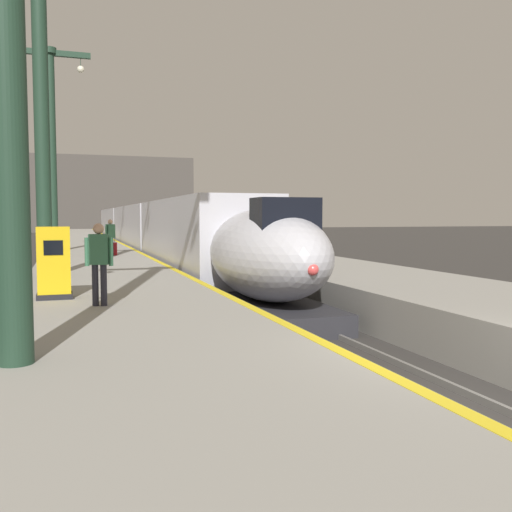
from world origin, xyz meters
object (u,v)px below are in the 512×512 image
highspeed_train_main (148,230)px  passenger_mid_platform (99,258)px  passenger_near_edge (110,235)px  station_column_far (51,132)px  ticket_machine_yellow (54,265)px  station_column_mid (40,70)px  rolling_suitcase (113,249)px

highspeed_train_main → passenger_mid_platform: 27.63m
passenger_near_edge → passenger_mid_platform: bearing=-94.9°
station_column_far → passenger_mid_platform: size_ratio=6.12×
station_column_far → passenger_near_edge: size_ratio=6.12×
ticket_machine_yellow → passenger_near_edge: bearing=80.9°
highspeed_train_main → passenger_near_edge: size_ratio=33.40×
station_column_mid → highspeed_train_main: bearing=74.3°
station_column_far → ticket_machine_yellow: station_column_far is taller
station_column_mid → ticket_machine_yellow: (0.35, -4.85, -5.41)m
rolling_suitcase → ticket_machine_yellow: 14.23m
passenger_mid_platform → rolling_suitcase: size_ratio=1.72×
passenger_mid_platform → rolling_suitcase: 15.50m
passenger_mid_platform → rolling_suitcase: (1.41, 15.42, -0.69)m
highspeed_train_main → ticket_machine_yellow: highspeed_train_main is taller
passenger_near_edge → rolling_suitcase: size_ratio=1.72×
highspeed_train_main → rolling_suitcase: highspeed_train_main is taller
station_column_far → passenger_mid_platform: station_column_far is taller
rolling_suitcase → station_column_far: bearing=125.4°
highspeed_train_main → passenger_mid_platform: size_ratio=33.40×
station_column_mid → station_column_far: 12.93m
station_column_mid → rolling_suitcase: (2.66, 9.18, -5.85)m
passenger_mid_platform → passenger_near_edge: bearing=85.1°
highspeed_train_main → ticket_machine_yellow: 26.44m
station_column_mid → passenger_near_edge: bearing=73.9°
highspeed_train_main → ticket_machine_yellow: (-5.55, -25.85, -0.17)m
passenger_near_edge → ticket_machine_yellow: (-2.19, -13.64, -0.25)m
passenger_near_edge → rolling_suitcase: 0.80m
rolling_suitcase → ticket_machine_yellow: ticket_machine_yellow is taller
highspeed_train_main → station_column_mid: bearing=-105.7°
highspeed_train_main → station_column_far: 11.28m
passenger_near_edge → ticket_machine_yellow: 13.81m
station_column_far → passenger_mid_platform: (1.25, -19.17, -5.15)m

